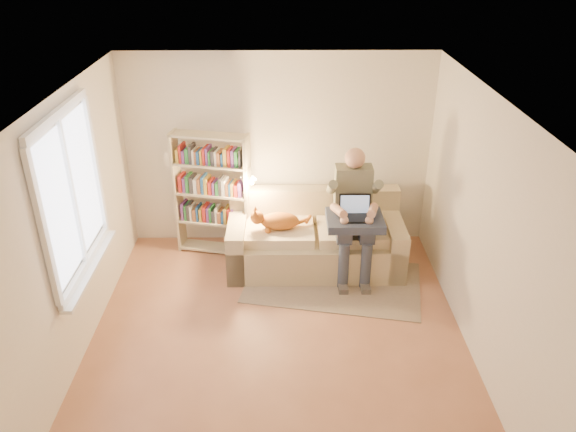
{
  "coord_description": "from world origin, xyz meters",
  "views": [
    {
      "loc": [
        0.06,
        -4.7,
        3.93
      ],
      "look_at": [
        0.12,
        1.0,
        0.99
      ],
      "focal_mm": 35.0,
      "sensor_mm": 36.0,
      "label": 1
    }
  ],
  "objects_px": {
    "cat": "(273,221)",
    "bookshelf": "(212,189)",
    "sofa": "(315,241)",
    "person": "(354,207)",
    "laptop": "(360,212)"
  },
  "relations": [
    {
      "from": "cat",
      "to": "bookshelf",
      "type": "relative_size",
      "value": 0.44
    },
    {
      "from": "person",
      "to": "bookshelf",
      "type": "xyz_separation_m",
      "value": [
        -1.77,
        0.52,
        0.02
      ]
    },
    {
      "from": "bookshelf",
      "to": "laptop",
      "type": "bearing_deg",
      "value": -8.15
    },
    {
      "from": "sofa",
      "to": "cat",
      "type": "bearing_deg",
      "value": -165.22
    },
    {
      "from": "laptop",
      "to": "bookshelf",
      "type": "relative_size",
      "value": 0.23
    },
    {
      "from": "cat",
      "to": "laptop",
      "type": "relative_size",
      "value": 1.94
    },
    {
      "from": "sofa",
      "to": "bookshelf",
      "type": "relative_size",
      "value": 1.32
    },
    {
      "from": "cat",
      "to": "laptop",
      "type": "distance_m",
      "value": 1.07
    },
    {
      "from": "person",
      "to": "laptop",
      "type": "xyz_separation_m",
      "value": [
        0.05,
        -0.15,
        0.02
      ]
    },
    {
      "from": "cat",
      "to": "laptop",
      "type": "height_order",
      "value": "laptop"
    },
    {
      "from": "bookshelf",
      "to": "sofa",
      "type": "bearing_deg",
      "value": -2.98
    },
    {
      "from": "sofa",
      "to": "cat",
      "type": "relative_size",
      "value": 3.01
    },
    {
      "from": "sofa",
      "to": "person",
      "type": "relative_size",
      "value": 1.36
    },
    {
      "from": "sofa",
      "to": "person",
      "type": "bearing_deg",
      "value": -19.92
    },
    {
      "from": "laptop",
      "to": "bookshelf",
      "type": "xyz_separation_m",
      "value": [
        -1.82,
        0.67,
        0.0
      ]
    }
  ]
}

